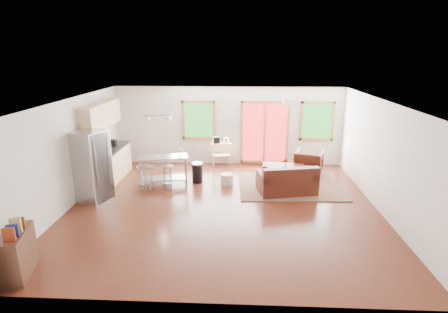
{
  "coord_description": "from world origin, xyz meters",
  "views": [
    {
      "loc": [
        0.4,
        -7.93,
        3.68
      ],
      "look_at": [
        0.0,
        0.3,
        1.2
      ],
      "focal_mm": 28.0,
      "sensor_mm": 36.0,
      "label": 1
    }
  ],
  "objects_px": {
    "ottoman": "(271,170)",
    "refrigerator": "(92,166)",
    "island": "(163,166)",
    "armchair": "(309,161)",
    "kitchen_cart": "(221,146)",
    "rug": "(290,186)",
    "coffee_table": "(286,168)",
    "loveseat": "(287,182)"
  },
  "relations": [
    {
      "from": "ottoman",
      "to": "refrigerator",
      "type": "bearing_deg",
      "value": -156.43
    },
    {
      "from": "ottoman",
      "to": "island",
      "type": "height_order",
      "value": "island"
    },
    {
      "from": "armchair",
      "to": "kitchen_cart",
      "type": "xyz_separation_m",
      "value": [
        -2.79,
        0.7,
        0.26
      ]
    },
    {
      "from": "ottoman",
      "to": "rug",
      "type": "bearing_deg",
      "value": -62.73
    },
    {
      "from": "armchair",
      "to": "island",
      "type": "xyz_separation_m",
      "value": [
        -4.3,
        -1.25,
        0.18
      ]
    },
    {
      "from": "coffee_table",
      "to": "refrigerator",
      "type": "height_order",
      "value": "refrigerator"
    },
    {
      "from": "rug",
      "to": "island",
      "type": "height_order",
      "value": "island"
    },
    {
      "from": "coffee_table",
      "to": "armchair",
      "type": "relative_size",
      "value": 1.38
    },
    {
      "from": "loveseat",
      "to": "island",
      "type": "height_order",
      "value": "island"
    },
    {
      "from": "coffee_table",
      "to": "refrigerator",
      "type": "distance_m",
      "value": 5.4
    },
    {
      "from": "loveseat",
      "to": "armchair",
      "type": "xyz_separation_m",
      "value": [
        0.87,
        1.63,
        0.1
      ]
    },
    {
      "from": "coffee_table",
      "to": "ottoman",
      "type": "relative_size",
      "value": 2.08
    },
    {
      "from": "rug",
      "to": "armchair",
      "type": "xyz_separation_m",
      "value": [
        0.71,
        1.12,
        0.4
      ]
    },
    {
      "from": "loveseat",
      "to": "kitchen_cart",
      "type": "xyz_separation_m",
      "value": [
        -1.92,
        2.32,
        0.36
      ]
    },
    {
      "from": "rug",
      "to": "coffee_table",
      "type": "height_order",
      "value": "coffee_table"
    },
    {
      "from": "armchair",
      "to": "refrigerator",
      "type": "bearing_deg",
      "value": 41.08
    },
    {
      "from": "kitchen_cart",
      "to": "armchair",
      "type": "bearing_deg",
      "value": -14.01
    },
    {
      "from": "ottoman",
      "to": "refrigerator",
      "type": "height_order",
      "value": "refrigerator"
    },
    {
      "from": "armchair",
      "to": "ottoman",
      "type": "bearing_deg",
      "value": 31.32
    },
    {
      "from": "rug",
      "to": "ottoman",
      "type": "xyz_separation_m",
      "value": [
        -0.45,
        0.88,
        0.17
      ]
    },
    {
      "from": "refrigerator",
      "to": "island",
      "type": "bearing_deg",
      "value": 54.32
    },
    {
      "from": "island",
      "to": "kitchen_cart",
      "type": "xyz_separation_m",
      "value": [
        1.51,
        1.94,
        0.08
      ]
    },
    {
      "from": "rug",
      "to": "refrigerator",
      "type": "distance_m",
      "value": 5.37
    },
    {
      "from": "refrigerator",
      "to": "island",
      "type": "xyz_separation_m",
      "value": [
        1.58,
        1.04,
        -0.31
      ]
    },
    {
      "from": "coffee_table",
      "to": "rug",
      "type": "bearing_deg",
      "value": -83.12
    },
    {
      "from": "armchair",
      "to": "island",
      "type": "distance_m",
      "value": 4.48
    },
    {
      "from": "loveseat",
      "to": "refrigerator",
      "type": "xyz_separation_m",
      "value": [
        -5.01,
        -0.67,
        0.59
      ]
    },
    {
      "from": "refrigerator",
      "to": "kitchen_cart",
      "type": "height_order",
      "value": "refrigerator"
    },
    {
      "from": "rug",
      "to": "loveseat",
      "type": "relative_size",
      "value": 1.74
    },
    {
      "from": "coffee_table",
      "to": "armchair",
      "type": "xyz_separation_m",
      "value": [
        0.78,
        0.58,
        0.04
      ]
    },
    {
      "from": "kitchen_cart",
      "to": "ottoman",
      "type": "bearing_deg",
      "value": -29.97
    },
    {
      "from": "refrigerator",
      "to": "island",
      "type": "relative_size",
      "value": 1.24
    },
    {
      "from": "ottoman",
      "to": "kitchen_cart",
      "type": "relative_size",
      "value": 0.56
    },
    {
      "from": "coffee_table",
      "to": "island",
      "type": "relative_size",
      "value": 0.78
    },
    {
      "from": "coffee_table",
      "to": "armchair",
      "type": "distance_m",
      "value": 0.97
    },
    {
      "from": "kitchen_cart",
      "to": "rug",
      "type": "bearing_deg",
      "value": -41.18
    },
    {
      "from": "coffee_table",
      "to": "kitchen_cart",
      "type": "relative_size",
      "value": 1.16
    },
    {
      "from": "armchair",
      "to": "refrigerator",
      "type": "relative_size",
      "value": 0.46
    },
    {
      "from": "loveseat",
      "to": "armchair",
      "type": "bearing_deg",
      "value": 50.57
    },
    {
      "from": "rug",
      "to": "coffee_table",
      "type": "xyz_separation_m",
      "value": [
        -0.07,
        0.54,
        0.36
      ]
    },
    {
      "from": "loveseat",
      "to": "island",
      "type": "bearing_deg",
      "value": 162.36
    },
    {
      "from": "island",
      "to": "rug",
      "type": "bearing_deg",
      "value": 2.09
    }
  ]
}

